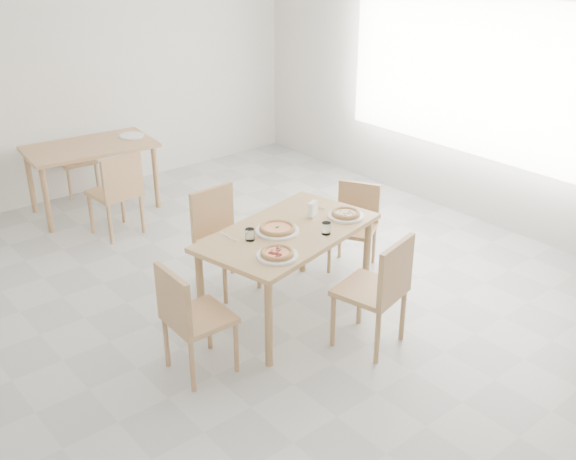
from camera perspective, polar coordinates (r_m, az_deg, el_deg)
room at (r=7.26m, az=15.18°, el=12.48°), size 7.28×7.00×7.00m
main_table at (r=5.29m, az=-0.00°, el=-0.85°), size 1.58×1.10×0.75m
chair_south at (r=4.98m, az=7.82°, el=-4.71°), size 0.54×0.54×0.90m
chair_north at (r=5.81m, az=-5.68°, el=-0.15°), size 0.46×0.46×0.88m
chair_west at (r=4.71m, az=-8.40°, el=-7.04°), size 0.43×0.43×0.85m
chair_east at (r=6.18m, az=5.71°, el=0.85°), size 0.53×0.53×0.78m
plate_margherita at (r=5.22m, az=-0.91°, el=-0.06°), size 0.34×0.34×0.02m
plate_mushroom at (r=5.50m, az=4.91°, el=1.20°), size 0.30×0.30×0.02m
plate_pepperoni at (r=4.85m, az=-0.91°, el=-2.18°), size 0.30×0.30×0.02m
pizza_margherita at (r=5.21m, az=-0.91°, el=0.16°), size 0.33×0.33×0.03m
pizza_mushroom at (r=5.49m, az=4.92°, el=1.42°), size 0.31×0.31×0.03m
pizza_pepperoni at (r=4.83m, az=-0.91°, el=-1.94°), size 0.25×0.25×0.03m
tumbler_a at (r=5.08m, az=-3.24°, el=-0.40°), size 0.07×0.07×0.09m
tumbler_b at (r=5.18m, az=3.25°, el=0.13°), size 0.07×0.07×0.09m
napkin_holder at (r=5.48m, az=2.11°, el=1.75°), size 0.12×0.09×0.13m
fork_a at (r=5.16m, az=-5.08°, el=-0.60°), size 0.02×0.20×0.01m
fork_b at (r=5.67m, az=2.41°, el=1.96°), size 0.06×0.18×0.01m
second_table at (r=7.60m, az=-16.39°, el=6.23°), size 1.41×0.91×0.75m
chair_back_s at (r=6.93m, az=-14.21°, el=3.39°), size 0.47×0.47×0.88m
chair_back_n at (r=8.29m, az=-17.68°, el=6.10°), size 0.42×0.42×0.77m
plate_empty at (r=7.75m, az=-13.09°, el=7.78°), size 0.27×0.27×0.02m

